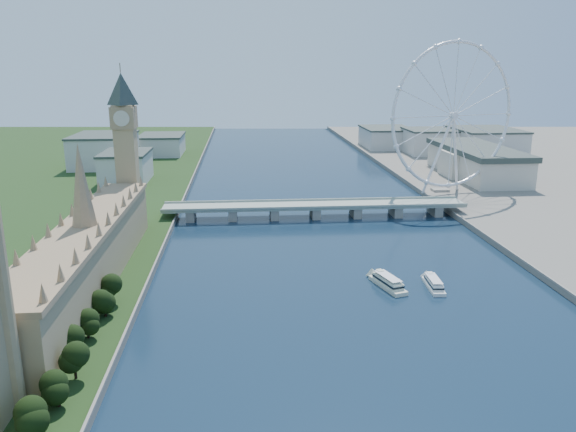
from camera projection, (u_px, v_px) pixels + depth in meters
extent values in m
cube|color=tan|center=(88.00, 258.00, 272.14)|extent=(24.00, 200.00, 28.00)
cone|color=#937A59|center=(81.00, 185.00, 262.88)|extent=(12.00, 12.00, 40.00)
cube|color=tan|center=(127.00, 167.00, 369.46)|extent=(13.00, 13.00, 80.00)
cube|color=#937A59|center=(124.00, 117.00, 361.23)|extent=(15.00, 15.00, 14.00)
pyramid|color=#2D3833|center=(120.00, 73.00, 354.02)|extent=(20.02, 20.02, 20.00)
cube|color=gray|center=(315.00, 206.00, 409.64)|extent=(220.00, 22.00, 2.00)
cube|color=gray|center=(191.00, 214.00, 403.75)|extent=(6.00, 20.00, 7.50)
cube|color=gray|center=(233.00, 214.00, 406.12)|extent=(6.00, 20.00, 7.50)
cube|color=gray|center=(274.00, 213.00, 408.49)|extent=(6.00, 20.00, 7.50)
cube|color=gray|center=(315.00, 212.00, 410.86)|extent=(6.00, 20.00, 7.50)
cube|color=gray|center=(355.00, 211.00, 413.23)|extent=(6.00, 20.00, 7.50)
cube|color=gray|center=(395.00, 210.00, 415.60)|extent=(6.00, 20.00, 7.50)
cube|color=gray|center=(435.00, 209.00, 417.97)|extent=(6.00, 20.00, 7.50)
torus|color=silver|center=(453.00, 116.00, 456.77)|extent=(113.60, 39.12, 118.60)
cylinder|color=silver|center=(453.00, 116.00, 456.77)|extent=(7.25, 6.61, 6.00)
cube|color=gray|center=(440.00, 190.00, 482.64)|extent=(14.00, 10.00, 2.00)
cube|color=beige|center=(126.00, 168.00, 520.27)|extent=(40.00, 60.00, 26.00)
cube|color=beige|center=(105.00, 151.00, 603.02)|extent=(60.00, 80.00, 32.00)
cube|color=beige|center=(162.00, 145.00, 685.30)|extent=(50.00, 70.00, 22.00)
cube|color=beige|center=(431.00, 142.00, 691.33)|extent=(60.00, 60.00, 28.00)
cube|color=beige|center=(485.00, 143.00, 676.55)|extent=(70.00, 90.00, 30.00)
cube|color=beige|center=(387.00, 138.00, 746.47)|extent=(60.00, 80.00, 24.00)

